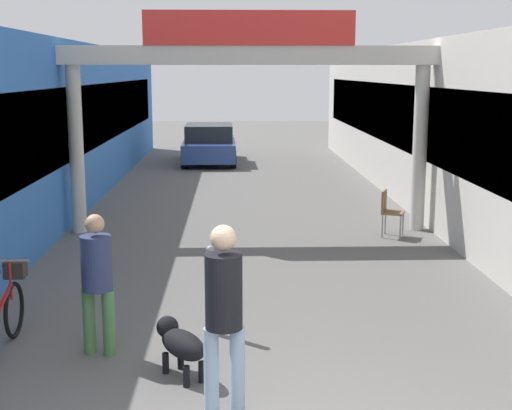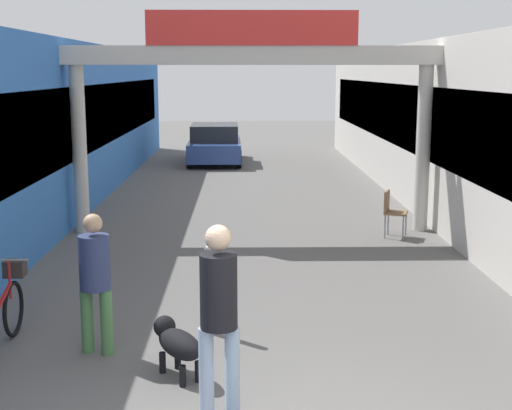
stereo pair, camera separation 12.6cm
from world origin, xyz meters
name	(u,v)px [view 1 (the left image)]	position (x,y,z in m)	size (l,w,h in m)	color
storefront_left	(20,127)	(-5.09, 11.00, 1.88)	(3.00, 26.00, 3.75)	blue
storefront_right	(469,126)	(5.09, 11.00, 1.88)	(3.00, 26.00, 3.75)	beige
arcade_sign_gateway	(249,77)	(0.00, 8.61, 3.01)	(7.40, 0.47, 4.23)	beige
pedestrian_with_dog	(224,307)	(-0.40, 0.95, 1.03)	(0.39, 0.37, 1.79)	#A5BFE0
pedestrian_companion	(97,276)	(-1.82, 2.42, 0.91)	(0.42, 0.42, 1.60)	#4C7F47
dog_on_leash	(180,343)	(-0.87, 1.80, 0.36)	(0.67, 0.79, 0.58)	black
bicycle_red_second	(3,313)	(-2.93, 2.56, 0.44)	(0.46, 1.69, 0.98)	black
bollard_post_metal	(211,289)	(-0.59, 3.02, 0.55)	(0.10, 0.10, 1.09)	gray
cafe_chair_wood_nearer	(389,209)	(2.65, 8.04, 0.54)	(0.52, 0.52, 0.89)	gray
parked_car_blue	(209,144)	(-1.14, 19.28, 0.64)	(1.85, 4.03, 1.33)	#2D478C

